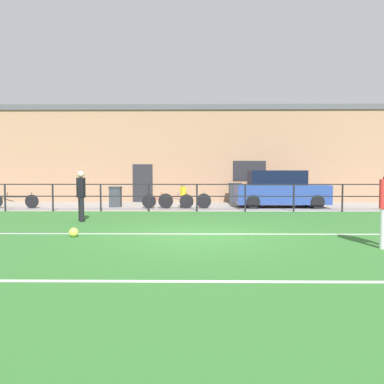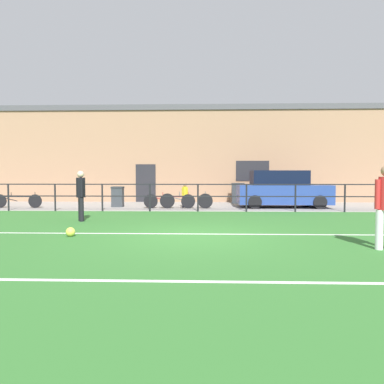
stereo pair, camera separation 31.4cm
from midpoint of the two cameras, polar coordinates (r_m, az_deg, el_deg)
name	(u,v)px [view 2 (the right image)]	position (r m, az deg, el deg)	size (l,w,h in m)	color
ground	(193,237)	(9.09, 1.21, -7.07)	(60.00, 44.00, 0.04)	#33702D
field_line_touchline	(194,234)	(9.41, 1.23, -6.60)	(36.00, 0.11, 0.00)	white
field_line_hash	(185,281)	(5.34, 0.60, -13.88)	(36.00, 0.11, 0.00)	white
pavement_strip	(199,206)	(17.53, 1.61, -2.22)	(48.00, 5.00, 0.02)	gray
perimeter_fence	(198,194)	(14.98, 1.54, -0.24)	(36.07, 0.07, 1.15)	black
clubhouse_facade	(200,155)	(21.19, 1.69, 5.90)	(28.00, 2.56, 5.37)	#A37A5B
player_goalkeeper	(81,193)	(12.40, -16.39, -0.09)	(0.29, 0.41, 1.65)	black
soccer_ball_match	(70,232)	(9.46, -17.67, -6.00)	(0.23, 0.23, 0.23)	#E5E04C
spectator_child	(185,194)	(16.67, -0.60, -0.27)	(0.29, 0.19, 1.11)	#232D4C
parked_car_red	(282,190)	(17.32, 14.46, 0.31)	(4.17, 1.92, 1.70)	#28428E
bicycle_parked_0	(169,201)	(16.27, -3.05, -1.41)	(2.32, 0.04, 0.73)	black
bicycle_parked_1	(186,201)	(16.22, -0.37, -1.36)	(2.37, 0.04, 0.76)	black
bicycle_parked_2	(17,201)	(18.24, -25.33, -1.25)	(2.25, 0.04, 0.72)	black
trash_bin_0	(118,197)	(17.26, -11.10, -0.71)	(0.54, 0.46, 0.95)	#33383D
trash_bin_1	(238,193)	(19.22, 7.68, -0.17)	(0.66, 0.56, 1.06)	#33383D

